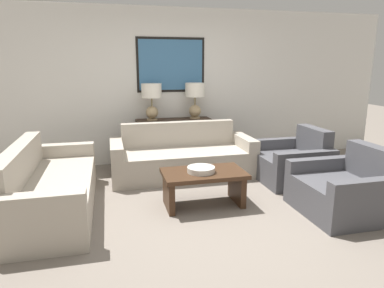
{
  "coord_description": "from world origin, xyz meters",
  "views": [
    {
      "loc": [
        -1.08,
        -3.55,
        1.72
      ],
      "look_at": [
        0.0,
        0.87,
        0.65
      ],
      "focal_mm": 32.0,
      "sensor_mm": 36.0,
      "label": 1
    }
  ],
  "objects_px": {
    "table_lamp_left": "(152,97)",
    "armchair_near_camera": "(344,191)",
    "couch_by_back_wall": "(182,158)",
    "armchair_near_back_wall": "(292,163)",
    "coffee_table": "(204,181)",
    "table_lamp_right": "(195,96)",
    "couch_by_side": "(50,189)",
    "decorative_bowl": "(201,170)",
    "console_table": "(174,142)"
  },
  "relations": [
    {
      "from": "couch_by_back_wall",
      "to": "armchair_near_back_wall",
      "type": "bearing_deg",
      "value": -21.75
    },
    {
      "from": "console_table",
      "to": "table_lamp_right",
      "type": "bearing_deg",
      "value": 0.0
    },
    {
      "from": "coffee_table",
      "to": "decorative_bowl",
      "type": "distance_m",
      "value": 0.17
    },
    {
      "from": "table_lamp_left",
      "to": "armchair_near_camera",
      "type": "relative_size",
      "value": 0.62
    },
    {
      "from": "armchair_near_back_wall",
      "to": "decorative_bowl",
      "type": "bearing_deg",
      "value": -158.88
    },
    {
      "from": "decorative_bowl",
      "to": "table_lamp_right",
      "type": "bearing_deg",
      "value": 77.96
    },
    {
      "from": "couch_by_side",
      "to": "armchair_near_camera",
      "type": "xyz_separation_m",
      "value": [
        3.36,
        -0.86,
        -0.01
      ]
    },
    {
      "from": "table_lamp_left",
      "to": "armchair_near_back_wall",
      "type": "bearing_deg",
      "value": -33.8
    },
    {
      "from": "table_lamp_right",
      "to": "coffee_table",
      "type": "bearing_deg",
      "value": -101.01
    },
    {
      "from": "coffee_table",
      "to": "table_lamp_left",
      "type": "bearing_deg",
      "value": 101.39
    },
    {
      "from": "table_lamp_right",
      "to": "couch_by_side",
      "type": "relative_size",
      "value": 0.28
    },
    {
      "from": "couch_by_side",
      "to": "armchair_near_camera",
      "type": "bearing_deg",
      "value": -14.29
    },
    {
      "from": "table_lamp_left",
      "to": "coffee_table",
      "type": "relative_size",
      "value": 0.61
    },
    {
      "from": "console_table",
      "to": "armchair_near_back_wall",
      "type": "distance_m",
      "value": 2.03
    },
    {
      "from": "armchair_near_back_wall",
      "to": "coffee_table",
      "type": "bearing_deg",
      "value": -159.02
    },
    {
      "from": "console_table",
      "to": "armchair_near_back_wall",
      "type": "relative_size",
      "value": 1.29
    },
    {
      "from": "couch_by_back_wall",
      "to": "couch_by_side",
      "type": "relative_size",
      "value": 1.0
    },
    {
      "from": "couch_by_back_wall",
      "to": "table_lamp_left",
      "type": "bearing_deg",
      "value": 119.1
    },
    {
      "from": "couch_by_back_wall",
      "to": "armchair_near_back_wall",
      "type": "height_order",
      "value": "couch_by_back_wall"
    },
    {
      "from": "table_lamp_left",
      "to": "armchair_near_camera",
      "type": "distance_m",
      "value": 3.27
    },
    {
      "from": "console_table",
      "to": "armchair_near_back_wall",
      "type": "bearing_deg",
      "value": -39.7
    },
    {
      "from": "couch_by_side",
      "to": "armchair_near_back_wall",
      "type": "distance_m",
      "value": 3.38
    },
    {
      "from": "table_lamp_left",
      "to": "coffee_table",
      "type": "xyz_separation_m",
      "value": [
        0.38,
        -1.89,
        -0.87
      ]
    },
    {
      "from": "couch_by_side",
      "to": "coffee_table",
      "type": "relative_size",
      "value": 2.17
    },
    {
      "from": "coffee_table",
      "to": "armchair_near_camera",
      "type": "distance_m",
      "value": 1.66
    },
    {
      "from": "table_lamp_left",
      "to": "decorative_bowl",
      "type": "height_order",
      "value": "table_lamp_left"
    },
    {
      "from": "couch_by_side",
      "to": "coffee_table",
      "type": "xyz_separation_m",
      "value": [
        1.81,
        -0.26,
        0.03
      ]
    },
    {
      "from": "armchair_near_camera",
      "to": "couch_by_back_wall",
      "type": "bearing_deg",
      "value": 130.7
    },
    {
      "from": "console_table",
      "to": "couch_by_side",
      "type": "xyz_separation_m",
      "value": [
        -1.81,
        -1.62,
        -0.12
      ]
    },
    {
      "from": "console_table",
      "to": "couch_by_back_wall",
      "type": "relative_size",
      "value": 0.59
    },
    {
      "from": "decorative_bowl",
      "to": "armchair_near_back_wall",
      "type": "distance_m",
      "value": 1.72
    },
    {
      "from": "table_lamp_left",
      "to": "couch_by_back_wall",
      "type": "distance_m",
      "value": 1.19
    },
    {
      "from": "table_lamp_left",
      "to": "decorative_bowl",
      "type": "distance_m",
      "value": 2.06
    },
    {
      "from": "table_lamp_left",
      "to": "coffee_table",
      "type": "height_order",
      "value": "table_lamp_left"
    },
    {
      "from": "decorative_bowl",
      "to": "armchair_near_camera",
      "type": "bearing_deg",
      "value": -19.87
    },
    {
      "from": "table_lamp_left",
      "to": "armchair_near_back_wall",
      "type": "relative_size",
      "value": 0.62
    },
    {
      "from": "decorative_bowl",
      "to": "table_lamp_left",
      "type": "bearing_deg",
      "value": 100.13
    },
    {
      "from": "couch_by_back_wall",
      "to": "coffee_table",
      "type": "relative_size",
      "value": 2.17
    },
    {
      "from": "console_table",
      "to": "decorative_bowl",
      "type": "height_order",
      "value": "console_table"
    },
    {
      "from": "couch_by_side",
      "to": "armchair_near_back_wall",
      "type": "bearing_deg",
      "value": 5.63
    },
    {
      "from": "couch_by_side",
      "to": "decorative_bowl",
      "type": "distance_m",
      "value": 1.81
    },
    {
      "from": "couch_by_side",
      "to": "couch_by_back_wall",
      "type": "bearing_deg",
      "value": 27.77
    },
    {
      "from": "armchair_near_back_wall",
      "to": "armchair_near_camera",
      "type": "distance_m",
      "value": 1.19
    },
    {
      "from": "couch_by_back_wall",
      "to": "couch_by_side",
      "type": "bearing_deg",
      "value": -152.23
    },
    {
      "from": "coffee_table",
      "to": "armchair_near_back_wall",
      "type": "distance_m",
      "value": 1.66
    },
    {
      "from": "couch_by_side",
      "to": "decorative_bowl",
      "type": "height_order",
      "value": "couch_by_side"
    },
    {
      "from": "couch_by_back_wall",
      "to": "coffee_table",
      "type": "distance_m",
      "value": 1.22
    },
    {
      "from": "table_lamp_right",
      "to": "armchair_near_camera",
      "type": "height_order",
      "value": "table_lamp_right"
    },
    {
      "from": "decorative_bowl",
      "to": "armchair_near_camera",
      "type": "distance_m",
      "value": 1.7
    },
    {
      "from": "console_table",
      "to": "coffee_table",
      "type": "relative_size",
      "value": 1.27
    }
  ]
}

